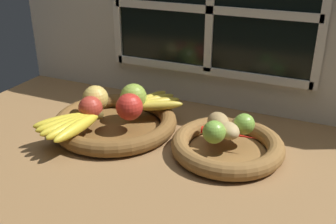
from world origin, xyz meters
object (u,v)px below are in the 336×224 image
object	(u,v)px
potato_back	(241,125)
apple_red_front	(91,108)
potato_large	(228,130)
potato_oblong	(218,122)
fruit_bowl_left	(115,122)
banana_bunch_back	(153,102)
apple_golden_left	(95,98)
fruit_bowl_right	(227,146)
lime_far	(244,124)
chili_pepper	(229,134)
apple_green_back	(133,97)
apple_red_right	(129,107)
lime_near	(214,132)
banana_bunch_front	(72,124)

from	to	relation	value
potato_back	apple_red_front	bearing A→B (deg)	-166.75
potato_large	potato_oblong	distance (cm)	4.54
fruit_bowl_left	banana_bunch_back	bearing A→B (deg)	52.28
apple_golden_left	potato_back	world-z (taller)	apple_golden_left
fruit_bowl_right	apple_red_front	xyz separation A→B (cm)	(-37.76, -5.00, 5.80)
banana_bunch_back	potato_oblong	bearing A→B (deg)	-16.94
banana_bunch_back	potato_oblong	xyz separation A→B (cm)	(22.31, -6.80, 1.04)
apple_golden_left	lime_far	size ratio (longest dim) A/B	1.36
apple_golden_left	chili_pepper	bearing A→B (deg)	-0.53
potato_oblong	apple_green_back	bearing A→B (deg)	173.57
fruit_bowl_left	potato_large	xyz separation A→B (cm)	(33.28, 0.00, 4.50)
apple_red_front	lime_far	distance (cm)	41.70
apple_green_back	apple_red_right	bearing A→B (deg)	-71.46
fruit_bowl_left	chili_pepper	size ratio (longest dim) A/B	2.48
potato_oblong	chili_pepper	size ratio (longest dim) A/B	0.50
banana_bunch_back	lime_near	bearing A→B (deg)	-29.90
apple_green_back	lime_far	xyz separation A→B (cm)	(33.20, -1.93, -1.14)
fruit_bowl_left	lime_far	size ratio (longest dim) A/B	6.50
apple_red_right	potato_back	world-z (taller)	apple_red_right
apple_red_right	banana_bunch_back	bearing A→B (deg)	79.34
potato_large	lime_near	world-z (taller)	lime_near
banana_bunch_back	potato_large	world-z (taller)	potato_large
potato_back	lime_far	bearing A→B (deg)	-27.26
apple_red_right	lime_far	world-z (taller)	apple_red_right
apple_red_right	apple_golden_left	world-z (taller)	same
apple_green_back	apple_golden_left	xyz separation A→B (cm)	(-9.64, -5.16, -0.15)
fruit_bowl_right	potato_back	bearing A→B (deg)	65.56
banana_bunch_back	potato_oblong	world-z (taller)	potato_oblong
banana_bunch_back	potato_back	size ratio (longest dim) A/B	2.70
apple_red_front	potato_back	bearing A→B (deg)	13.25
fruit_bowl_right	banana_bunch_front	bearing A→B (deg)	-162.36
banana_bunch_front	potato_large	bearing A→B (deg)	17.64
fruit_bowl_left	potato_back	bearing A→B (deg)	7.05
banana_bunch_front	lime_near	distance (cm)	37.16
apple_green_back	apple_golden_left	size ratio (longest dim) A/B	1.04
potato_back	chili_pepper	distance (cm)	4.64
banana_bunch_front	lime_far	size ratio (longest dim) A/B	3.48
apple_red_right	potato_large	xyz separation A→B (cm)	(27.90, 1.14, -1.72)
apple_golden_left	potato_oblong	distance (cm)	36.38
lime_far	chili_pepper	xyz separation A→B (cm)	(-2.85, -3.59, -1.78)
lime_near	potato_oblong	bearing A→B (deg)	98.65
fruit_bowl_left	fruit_bowl_right	distance (cm)	33.28
lime_far	apple_red_front	bearing A→B (deg)	-167.76
apple_green_back	lime_near	size ratio (longest dim) A/B	1.35
potato_back	lime_near	distance (cm)	9.41
lime_far	fruit_bowl_right	bearing A→B (deg)	-127.87
apple_red_front	apple_golden_left	bearing A→B (deg)	110.45
banana_bunch_back	lime_far	distance (cm)	29.46
apple_red_right	chili_pepper	distance (cm)	28.21
lime_near	lime_far	size ratio (longest dim) A/B	1.05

